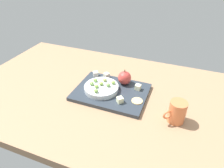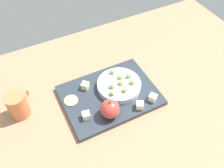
% 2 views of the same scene
% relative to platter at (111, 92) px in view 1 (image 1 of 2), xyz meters
% --- Properties ---
extents(table, '(1.39, 0.82, 0.04)m').
position_rel_platter_xyz_m(table, '(0.02, 0.01, -0.03)').
color(table, '#9B7656').
rests_on(table, ground).
extents(platter, '(0.34, 0.25, 0.02)m').
position_rel_platter_xyz_m(platter, '(0.00, 0.00, 0.00)').
color(platter, '#2C343E').
rests_on(platter, table).
extents(serving_dish, '(0.16, 0.16, 0.02)m').
position_rel_platter_xyz_m(serving_dish, '(0.04, 0.01, 0.02)').
color(serving_dish, silver).
rests_on(serving_dish, platter).
extents(apple_whole, '(0.07, 0.07, 0.07)m').
position_rel_platter_xyz_m(apple_whole, '(-0.04, -0.08, 0.04)').
color(apple_whole, '#C13D37').
rests_on(apple_whole, platter).
extents(apple_stem, '(0.01, 0.01, 0.01)m').
position_rel_platter_xyz_m(apple_stem, '(-0.04, -0.08, 0.08)').
color(apple_stem, brown).
rests_on(apple_stem, apple_whole).
extents(cheese_cube_0, '(0.03, 0.03, 0.02)m').
position_rel_platter_xyz_m(cheese_cube_0, '(0.12, -0.09, 0.02)').
color(cheese_cube_0, '#F0E0CF').
rests_on(cheese_cube_0, platter).
extents(cheese_cube_1, '(0.04, 0.04, 0.02)m').
position_rel_platter_xyz_m(cheese_cube_1, '(-0.07, 0.07, 0.02)').
color(cheese_cube_1, '#F0F2BE').
rests_on(cheese_cube_1, platter).
extents(cheese_cube_2, '(0.03, 0.03, 0.02)m').
position_rel_platter_xyz_m(cheese_cube_2, '(0.07, -0.10, 0.02)').
color(cheese_cube_2, '#F2E9CA').
rests_on(cheese_cube_2, platter).
extents(cheese_cube_3, '(0.03, 0.03, 0.02)m').
position_rel_platter_xyz_m(cheese_cube_3, '(-0.12, -0.06, 0.02)').
color(cheese_cube_3, '#F0F0C4').
rests_on(cheese_cube_3, platter).
extents(cracker_0, '(0.05, 0.05, 0.00)m').
position_rel_platter_xyz_m(cracker_0, '(-0.14, 0.03, 0.01)').
color(cracker_0, '#D8B77B').
rests_on(cracker_0, platter).
extents(grape_0, '(0.02, 0.02, 0.02)m').
position_rel_platter_xyz_m(grape_0, '(0.05, 0.07, 0.04)').
color(grape_0, '#89BA58').
rests_on(grape_0, serving_dish).
extents(grape_1, '(0.02, 0.02, 0.02)m').
position_rel_platter_xyz_m(grape_1, '(0.04, -0.03, 0.04)').
color(grape_1, '#9FB257').
rests_on(grape_1, serving_dish).
extents(grape_2, '(0.02, 0.02, 0.02)m').
position_rel_platter_xyz_m(grape_2, '(0.06, 0.03, 0.04)').
color(grape_2, '#8DC24C').
rests_on(grape_2, serving_dish).
extents(grape_3, '(0.02, 0.02, 0.02)m').
position_rel_platter_xyz_m(grape_3, '(0.09, -0.01, 0.04)').
color(grape_3, '#8CBB55').
rests_on(grape_3, serving_dish).
extents(grape_4, '(0.02, 0.02, 0.02)m').
position_rel_platter_xyz_m(grape_4, '(-0.00, -0.02, 0.04)').
color(grape_4, '#93C258').
rests_on(grape_4, serving_dish).
extents(grape_5, '(0.02, 0.02, 0.02)m').
position_rel_platter_xyz_m(grape_5, '(0.09, 0.02, 0.04)').
color(grape_5, '#8FC160').
rests_on(grape_5, serving_dish).
extents(grape_6, '(0.02, 0.02, 0.02)m').
position_rel_platter_xyz_m(grape_6, '(0.05, 0.01, 0.04)').
color(grape_6, '#90BB4B').
rests_on(grape_6, serving_dish).
extents(grape_7, '(0.02, 0.02, 0.02)m').
position_rel_platter_xyz_m(grape_7, '(0.01, 0.01, 0.04)').
color(grape_7, '#87BC5F').
rests_on(grape_7, serving_dish).
extents(cup, '(0.08, 0.08, 0.09)m').
position_rel_platter_xyz_m(cup, '(-0.31, 0.08, 0.04)').
color(cup, '#D87243').
rests_on(cup, table).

